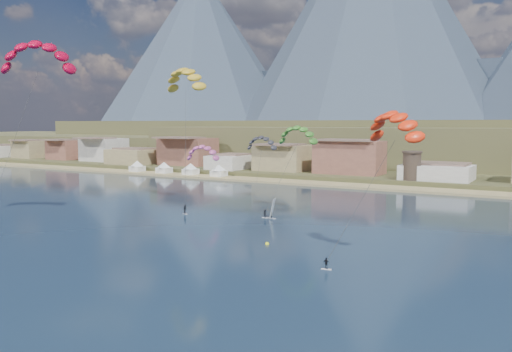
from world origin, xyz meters
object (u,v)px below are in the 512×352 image
Objects in this scene: kitesurfer_green at (297,133)px; windsurfer at (272,212)px; buoy at (267,244)px; kitesurfer_red at (37,52)px; watchtower at (412,165)px; kitesurfer_orange at (395,122)px; kitesurfer_yellow at (186,77)px.

windsurfer is (-0.73, -9.87, -15.46)m from kitesurfer_green.
windsurfer reaches higher than buoy.
kitesurfer_red is 54.97m from buoy.
kitesurfer_red is 8.97× the size of windsurfer.
watchtower is at bearing 89.96° from buoy.
kitesurfer_orange is at bearing -77.43° from watchtower.
kitesurfer_red reaches higher than windsurfer.
windsurfer is 22.95m from buoy.
kitesurfer_orange is (19.34, -86.78, 12.53)m from watchtower.
kitesurfer_red is at bearing -134.22° from kitesurfer_green.
buoy is (-19.40, -0.26, -18.79)m from kitesurfer_orange.
kitesurfer_orange is 27.01m from buoy.
kitesurfer_green is 4.97× the size of windsurfer.
buoy is at bearing -72.29° from kitesurfer_green.
kitesurfer_yellow is (-35.72, -60.89, 22.80)m from watchtower.
kitesurfer_orange reaches higher than buoy.
kitesurfer_green reaches higher than windsurfer.
kitesurfer_yellow is 1.48× the size of kitesurfer_orange.
watchtower is at bearing 80.27° from kitesurfer_green.
kitesurfer_yellow is 61.71m from kitesurfer_orange.
watchtower reaches higher than buoy.
windsurfer is (34.34, 26.17, -30.26)m from kitesurfer_red.
kitesurfer_yellow is at bearing 143.75° from buoy.
buoy is (-0.06, -87.04, -6.26)m from watchtower.
kitesurfer_red reaches higher than buoy.
kitesurfer_orange reaches higher than windsurfer.
windsurfer is at bearing -94.23° from kitesurfer_green.
kitesurfer_green is 31.58× the size of buoy.
kitesurfer_red is 52.72m from windsurfer.
watchtower is at bearing 81.08° from windsurfer.
kitesurfer_yellow is at bearing 74.11° from kitesurfer_red.
buoy is at bearing -36.25° from kitesurfer_yellow.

